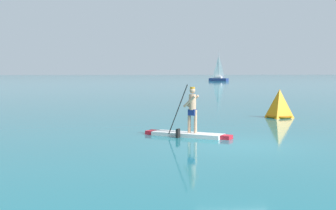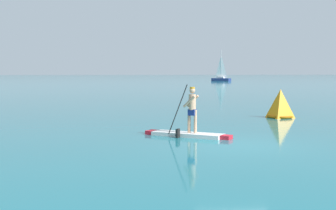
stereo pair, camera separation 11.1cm
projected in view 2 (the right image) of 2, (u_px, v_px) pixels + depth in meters
The scene contains 4 objects.
ground at pixel (239, 146), 15.07m from camera, with size 440.00×440.00×0.00m, color #1E727F.
paddleboarder_mid_center at pixel (188, 128), 17.11m from camera, with size 3.02×2.17×1.90m.
race_marker_buoy at pixel (280, 105), 23.84m from camera, with size 1.44×1.44×1.44m.
sailboat_right_horizon at pixel (221, 77), 104.35m from camera, with size 4.07×3.82×6.69m.
Camera 2 is at (-3.56, -14.68, 2.40)m, focal length 50.85 mm.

